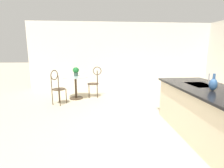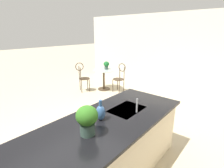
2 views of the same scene
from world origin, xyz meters
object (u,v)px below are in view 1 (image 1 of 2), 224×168
chair_by_island (57,86)px  chair_near_window (95,81)px  bistro_table (76,85)px  vase_on_counter (213,84)px  potted_plant_on_table (76,71)px

chair_by_island → chair_near_window: bearing=125.7°
bistro_table → vase_on_counter: 3.99m
chair_near_window → chair_by_island: size_ratio=1.00×
bistro_table → chair_near_window: chair_near_window is taller
chair_near_window → vase_on_counter: vase_on_counter is taller
chair_by_island → vase_on_counter: 3.90m
chair_by_island → vase_on_counter: bearing=53.4°
chair_by_island → potted_plant_on_table: bearing=149.1°
potted_plant_on_table → vase_on_counter: bearing=40.9°
bistro_table → potted_plant_on_table: (-0.14, 0.00, 0.46)m
chair_near_window → potted_plant_on_table: size_ratio=3.58×
chair_near_window → potted_plant_on_table: (0.01, -0.62, 0.33)m
chair_by_island → potted_plant_on_table: (-0.76, 0.45, 0.33)m
bistro_table → vase_on_counter: bearing=42.2°
bistro_table → chair_by_island: bearing=-35.9°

